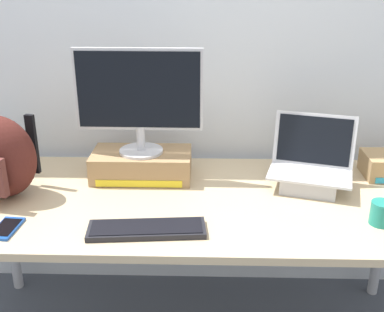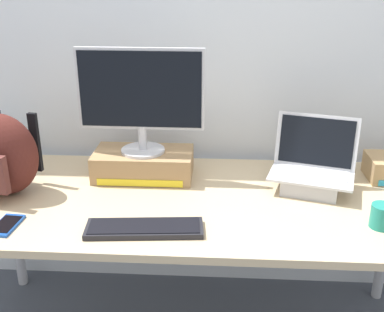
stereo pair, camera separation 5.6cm
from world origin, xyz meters
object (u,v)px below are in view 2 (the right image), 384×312
object	(u,v)px
desktop_monitor	(141,97)
cell_phone	(6,225)
external_keyboard	(144,228)
plush_toy	(1,150)
toner_box_yellow	(144,164)
messenger_backpack	(2,155)
open_laptop	(312,175)
coffee_mug	(383,216)

from	to	relation	value
desktop_monitor	cell_phone	xyz separation A→B (m)	(-0.42, -0.46, -0.35)
external_keyboard	plush_toy	xyz separation A→B (m)	(-0.77, 0.59, 0.05)
toner_box_yellow	plush_toy	size ratio (longest dim) A/B	3.60
toner_box_yellow	messenger_backpack	xyz separation A→B (m)	(-0.53, -0.20, 0.11)
desktop_monitor	cell_phone	distance (m)	0.72
cell_phone	plush_toy	bearing A→B (deg)	119.09
open_laptop	toner_box_yellow	bearing A→B (deg)	-170.95
desktop_monitor	messenger_backpack	size ratio (longest dim) A/B	1.57
desktop_monitor	external_keyboard	size ratio (longest dim) A/B	1.26
open_laptop	coffee_mug	world-z (taller)	open_laptop
toner_box_yellow	open_laptop	xyz separation A→B (m)	(0.71, -0.08, 0.00)
external_keyboard	cell_phone	distance (m)	0.50
toner_box_yellow	messenger_backpack	size ratio (longest dim) A/B	1.27
toner_box_yellow	external_keyboard	world-z (taller)	toner_box_yellow
external_keyboard	messenger_backpack	size ratio (longest dim) A/B	1.25
toner_box_yellow	external_keyboard	bearing A→B (deg)	-81.03
toner_box_yellow	cell_phone	xyz separation A→B (m)	(-0.42, -0.46, -0.05)
external_keyboard	coffee_mug	size ratio (longest dim) A/B	3.40
cell_phone	plush_toy	world-z (taller)	plush_toy
toner_box_yellow	external_keyboard	size ratio (longest dim) A/B	1.02
open_laptop	desktop_monitor	bearing A→B (deg)	-170.86
external_keyboard	desktop_monitor	bearing A→B (deg)	94.28
toner_box_yellow	plush_toy	world-z (taller)	plush_toy
coffee_mug	plush_toy	size ratio (longest dim) A/B	1.04
toner_box_yellow	desktop_monitor	size ratio (longest dim) A/B	0.80
desktop_monitor	toner_box_yellow	bearing A→B (deg)	89.75
external_keyboard	cell_phone	size ratio (longest dim) A/B	2.71
open_laptop	plush_toy	world-z (taller)	open_laptop
cell_phone	plush_toy	distance (m)	0.65
toner_box_yellow	messenger_backpack	world-z (taller)	messenger_backpack
open_laptop	plush_toy	distance (m)	1.42
messenger_backpack	cell_phone	bearing A→B (deg)	-57.53
messenger_backpack	plush_toy	distance (m)	0.38
external_keyboard	toner_box_yellow	bearing A→B (deg)	94.26
desktop_monitor	cell_phone	world-z (taller)	desktop_monitor
external_keyboard	cell_phone	xyz separation A→B (m)	(-0.50, 0.00, -0.01)
desktop_monitor	cell_phone	size ratio (longest dim) A/B	3.43
external_keyboard	plush_toy	distance (m)	0.97
desktop_monitor	coffee_mug	size ratio (longest dim) A/B	4.30
open_laptop	cell_phone	xyz separation A→B (m)	(-1.14, -0.38, -0.06)
desktop_monitor	messenger_backpack	xyz separation A→B (m)	(-0.53, -0.19, -0.19)
coffee_mug	cell_phone	world-z (taller)	coffee_mug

